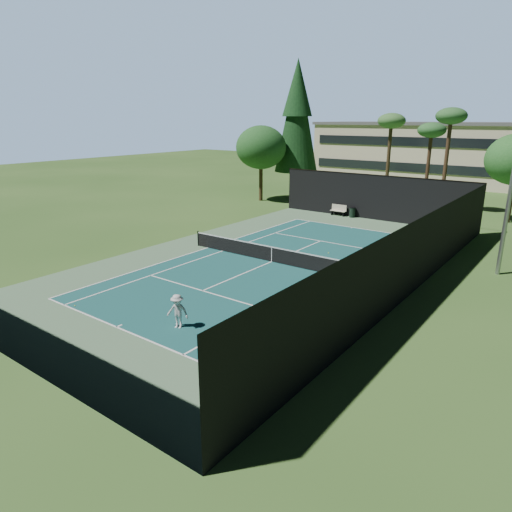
% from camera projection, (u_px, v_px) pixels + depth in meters
% --- Properties ---
extents(ground, '(160.00, 160.00, 0.00)m').
position_uv_depth(ground, '(272.00, 262.00, 29.06)').
color(ground, '#355B22').
rests_on(ground, ground).
extents(apron_slab, '(18.00, 32.00, 0.01)m').
position_uv_depth(apron_slab, '(272.00, 262.00, 29.06)').
color(apron_slab, '#577C57').
rests_on(apron_slab, ground).
extents(court_surface, '(10.97, 23.77, 0.01)m').
position_uv_depth(court_surface, '(272.00, 262.00, 29.06)').
color(court_surface, '#1A5351').
rests_on(court_surface, ground).
extents(court_lines, '(11.07, 23.87, 0.01)m').
position_uv_depth(court_lines, '(272.00, 262.00, 29.05)').
color(court_lines, white).
rests_on(court_lines, ground).
extents(tennis_net, '(12.90, 0.10, 1.10)m').
position_uv_depth(tennis_net, '(272.00, 254.00, 28.90)').
color(tennis_net, black).
rests_on(tennis_net, ground).
extents(fence, '(18.04, 32.05, 4.03)m').
position_uv_depth(fence, '(272.00, 231.00, 28.53)').
color(fence, black).
rests_on(fence, ground).
extents(player, '(1.13, 0.88, 1.55)m').
position_uv_depth(player, '(178.00, 311.00, 19.70)').
color(player, silver).
rests_on(player, ground).
extents(tennis_ball_a, '(0.06, 0.06, 0.06)m').
position_uv_depth(tennis_ball_a, '(75.00, 306.00, 22.18)').
color(tennis_ball_a, yellow).
rests_on(tennis_ball_a, ground).
extents(tennis_ball_b, '(0.07, 0.07, 0.07)m').
position_uv_depth(tennis_ball_b, '(284.00, 251.00, 31.31)').
color(tennis_ball_b, gold).
rests_on(tennis_ball_b, ground).
extents(tennis_ball_c, '(0.08, 0.08, 0.08)m').
position_uv_depth(tennis_ball_c, '(329.00, 253.00, 30.86)').
color(tennis_ball_c, '#CBF136').
rests_on(tennis_ball_c, ground).
extents(tennis_ball_d, '(0.08, 0.08, 0.08)m').
position_uv_depth(tennis_ball_d, '(259.00, 247.00, 32.35)').
color(tennis_ball_d, yellow).
rests_on(tennis_ball_d, ground).
extents(park_bench, '(1.50, 0.45, 1.02)m').
position_uv_depth(park_bench, '(339.00, 210.00, 42.82)').
color(park_bench, beige).
rests_on(park_bench, ground).
extents(trash_bin, '(0.56, 0.56, 0.95)m').
position_uv_depth(trash_bin, '(352.00, 212.00, 42.02)').
color(trash_bin, black).
rests_on(trash_bin, ground).
extents(pine_tree, '(4.80, 4.80, 15.00)m').
position_uv_depth(pine_tree, '(297.00, 111.00, 50.05)').
color(pine_tree, '#462C1E').
rests_on(pine_tree, ground).
extents(palm_a, '(2.80, 2.80, 9.32)m').
position_uv_depth(palm_a, '(391.00, 124.00, 46.25)').
color(palm_a, '#43311C').
rests_on(palm_a, ground).
extents(palm_b, '(2.80, 2.80, 8.42)m').
position_uv_depth(palm_b, '(431.00, 133.00, 46.02)').
color(palm_b, '#452D1D').
rests_on(palm_b, ground).
extents(palm_c, '(2.80, 2.80, 9.77)m').
position_uv_depth(palm_c, '(451.00, 120.00, 41.93)').
color(palm_c, '#48301F').
rests_on(palm_c, ground).
extents(decid_tree_c, '(5.44, 5.44, 8.09)m').
position_uv_depth(decid_tree_c, '(261.00, 148.00, 49.22)').
color(decid_tree_c, '#46331E').
rests_on(decid_tree_c, ground).
extents(campus_building, '(40.50, 12.50, 8.30)m').
position_uv_depth(campus_building, '(461.00, 153.00, 63.12)').
color(campus_building, beige).
rests_on(campus_building, ground).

